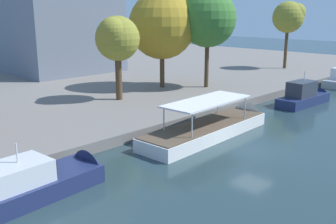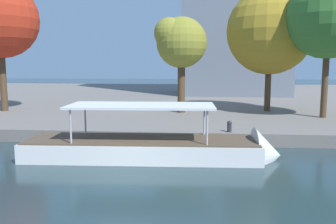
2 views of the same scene
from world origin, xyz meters
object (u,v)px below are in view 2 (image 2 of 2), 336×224
object	(u,v)px
tour_boat_2	(161,151)
mooring_bollard_0	(229,126)
tree_1	(271,32)
tree_3	(330,17)
tree_4	(180,41)

from	to	relation	value
tour_boat_2	mooring_bollard_0	world-z (taller)	tour_boat_2
tree_1	tree_3	bearing A→B (deg)	-45.01
tree_1	tree_3	world-z (taller)	tree_3
tree_3	mooring_bollard_0	bearing A→B (deg)	-139.59
tour_boat_2	tree_1	xyz separation A→B (m)	(8.38, 14.28, 7.63)
mooring_bollard_0	tree_1	bearing A→B (deg)	67.56
tour_boat_2	tree_1	size ratio (longest dim) A/B	1.26
mooring_bollard_0	tree_3	size ratio (longest dim) A/B	0.07
tree_1	tree_4	world-z (taller)	tree_1
tree_3	tree_4	bearing A→B (deg)	170.71
mooring_bollard_0	tree_4	world-z (taller)	tree_4
mooring_bollard_0	tree_3	xyz separation A→B (m)	(8.13, 6.92, 7.53)
mooring_bollard_0	tree_4	distance (m)	11.22
tour_boat_2	mooring_bollard_0	xyz separation A→B (m)	(3.98, 3.63, 0.85)
mooring_bollard_0	tree_4	bearing A→B (deg)	112.33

